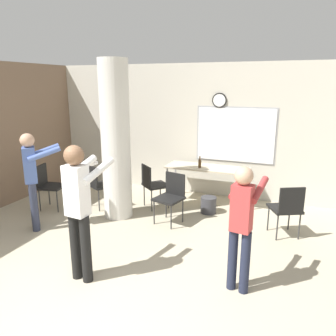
{
  "coord_description": "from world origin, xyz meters",
  "views": [
    {
      "loc": [
        1.87,
        -1.77,
        2.39
      ],
      "look_at": [
        0.12,
        2.68,
        1.15
      ],
      "focal_mm": 35.0,
      "sensor_mm": 36.0,
      "label": 1
    }
  ],
  "objects_px": {
    "chair_mid_room": "(287,207)",
    "person_playing_front": "(79,203)",
    "bottle_on_table": "(200,163)",
    "chair_table_front": "(171,194)",
    "folding_table": "(207,170)",
    "person_playing_side": "(242,219)",
    "chair_table_left": "(153,183)",
    "chair_near_pillar": "(99,183)",
    "chair_by_left_wall": "(48,183)",
    "person_watching_back": "(32,174)"
  },
  "relations": [
    {
      "from": "chair_table_front",
      "to": "chair_near_pillar",
      "type": "distance_m",
      "value": 1.57
    },
    {
      "from": "chair_by_left_wall",
      "to": "chair_near_pillar",
      "type": "xyz_separation_m",
      "value": [
        0.89,
        0.4,
        0.0
      ]
    },
    {
      "from": "chair_by_left_wall",
      "to": "chair_table_front",
      "type": "height_order",
      "value": "same"
    },
    {
      "from": "folding_table",
      "to": "bottle_on_table",
      "type": "distance_m",
      "value": 0.22
    },
    {
      "from": "person_playing_front",
      "to": "folding_table",
      "type": "bearing_deg",
      "value": 77.25
    },
    {
      "from": "chair_table_left",
      "to": "person_playing_side",
      "type": "height_order",
      "value": "person_playing_side"
    },
    {
      "from": "person_playing_front",
      "to": "person_playing_side",
      "type": "bearing_deg",
      "value": 14.52
    },
    {
      "from": "bottle_on_table",
      "to": "chair_table_front",
      "type": "bearing_deg",
      "value": -100.11
    },
    {
      "from": "chair_near_pillar",
      "to": "person_playing_front",
      "type": "distance_m",
      "value": 2.5
    },
    {
      "from": "bottle_on_table",
      "to": "chair_table_left",
      "type": "distance_m",
      "value": 1.02
    },
    {
      "from": "chair_table_left",
      "to": "chair_near_pillar",
      "type": "height_order",
      "value": "same"
    },
    {
      "from": "folding_table",
      "to": "chair_table_left",
      "type": "relative_size",
      "value": 1.91
    },
    {
      "from": "folding_table",
      "to": "chair_by_left_wall",
      "type": "bearing_deg",
      "value": -152.28
    },
    {
      "from": "chair_mid_room",
      "to": "person_playing_front",
      "type": "relative_size",
      "value": 0.51
    },
    {
      "from": "chair_near_pillar",
      "to": "bottle_on_table",
      "type": "bearing_deg",
      "value": 28.7
    },
    {
      "from": "chair_table_front",
      "to": "person_playing_side",
      "type": "relative_size",
      "value": 0.57
    },
    {
      "from": "chair_near_pillar",
      "to": "chair_mid_room",
      "type": "bearing_deg",
      "value": -0.37
    },
    {
      "from": "chair_mid_room",
      "to": "chair_table_left",
      "type": "xyz_separation_m",
      "value": [
        -2.49,
        0.4,
        0.0
      ]
    },
    {
      "from": "folding_table",
      "to": "chair_table_front",
      "type": "xyz_separation_m",
      "value": [
        -0.33,
        -1.2,
        -0.18
      ]
    },
    {
      "from": "person_playing_side",
      "to": "folding_table",
      "type": "bearing_deg",
      "value": 112.26
    },
    {
      "from": "folding_table",
      "to": "person_playing_side",
      "type": "distance_m",
      "value": 2.97
    },
    {
      "from": "chair_by_left_wall",
      "to": "person_playing_front",
      "type": "relative_size",
      "value": 0.51
    },
    {
      "from": "chair_mid_room",
      "to": "chair_table_front",
      "type": "height_order",
      "value": "same"
    },
    {
      "from": "person_watching_back",
      "to": "person_playing_side",
      "type": "distance_m",
      "value": 3.48
    },
    {
      "from": "chair_mid_room",
      "to": "chair_table_left",
      "type": "distance_m",
      "value": 2.52
    },
    {
      "from": "person_watching_back",
      "to": "bottle_on_table",
      "type": "bearing_deg",
      "value": 44.85
    },
    {
      "from": "chair_mid_room",
      "to": "chair_near_pillar",
      "type": "distance_m",
      "value": 3.47
    },
    {
      "from": "chair_by_left_wall",
      "to": "chair_mid_room",
      "type": "bearing_deg",
      "value": 4.9
    },
    {
      "from": "person_playing_front",
      "to": "person_playing_side",
      "type": "xyz_separation_m",
      "value": [
        1.85,
        0.48,
        -0.11
      ]
    },
    {
      "from": "bottle_on_table",
      "to": "chair_mid_room",
      "type": "relative_size",
      "value": 0.27
    },
    {
      "from": "bottle_on_table",
      "to": "chair_by_left_wall",
      "type": "xyz_separation_m",
      "value": [
        -2.65,
        -1.36,
        -0.33
      ]
    },
    {
      "from": "chair_near_pillar",
      "to": "person_playing_side",
      "type": "bearing_deg",
      "value": -29.15
    },
    {
      "from": "bottle_on_table",
      "to": "person_watching_back",
      "type": "relative_size",
      "value": 0.14
    },
    {
      "from": "chair_table_front",
      "to": "person_playing_side",
      "type": "height_order",
      "value": "person_playing_side"
    },
    {
      "from": "person_watching_back",
      "to": "person_playing_side",
      "type": "xyz_separation_m",
      "value": [
        3.45,
        -0.46,
        -0.06
      ]
    },
    {
      "from": "chair_by_left_wall",
      "to": "chair_table_front",
      "type": "distance_m",
      "value": 2.46
    },
    {
      "from": "folding_table",
      "to": "chair_mid_room",
      "type": "bearing_deg",
      "value": -34.47
    },
    {
      "from": "folding_table",
      "to": "person_playing_side",
      "type": "bearing_deg",
      "value": -67.74
    },
    {
      "from": "bottle_on_table",
      "to": "chair_mid_room",
      "type": "bearing_deg",
      "value": -29.91
    },
    {
      "from": "folding_table",
      "to": "chair_near_pillar",
      "type": "height_order",
      "value": "chair_near_pillar"
    },
    {
      "from": "chair_table_front",
      "to": "chair_near_pillar",
      "type": "bearing_deg",
      "value": 174.91
    },
    {
      "from": "chair_near_pillar",
      "to": "person_playing_side",
      "type": "relative_size",
      "value": 0.57
    },
    {
      "from": "person_playing_side",
      "to": "chair_near_pillar",
      "type": "bearing_deg",
      "value": 150.85
    },
    {
      "from": "folding_table",
      "to": "person_playing_front",
      "type": "relative_size",
      "value": 0.97
    },
    {
      "from": "chair_by_left_wall",
      "to": "person_playing_front",
      "type": "height_order",
      "value": "person_playing_front"
    },
    {
      "from": "chair_by_left_wall",
      "to": "chair_table_left",
      "type": "xyz_separation_m",
      "value": [
        1.87,
        0.77,
        0.0
      ]
    },
    {
      "from": "chair_mid_room",
      "to": "chair_by_left_wall",
      "type": "distance_m",
      "value": 4.37
    },
    {
      "from": "chair_near_pillar",
      "to": "person_playing_front",
      "type": "xyz_separation_m",
      "value": [
        1.16,
        -2.16,
        0.5
      ]
    },
    {
      "from": "bottle_on_table",
      "to": "chair_mid_room",
      "type": "distance_m",
      "value": 2.0
    },
    {
      "from": "chair_mid_room",
      "to": "chair_near_pillar",
      "type": "height_order",
      "value": "same"
    }
  ]
}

